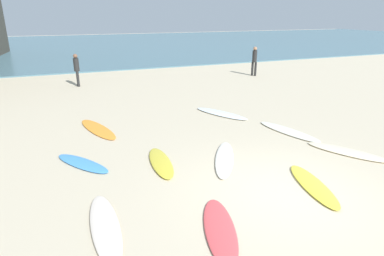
{
  "coord_description": "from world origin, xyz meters",
  "views": [
    {
      "loc": [
        -4.33,
        -5.02,
        3.75
      ],
      "look_at": [
        -0.63,
        4.07,
        0.3
      ],
      "focal_mm": 30.73,
      "sensor_mm": 36.0,
      "label": 1
    }
  ],
  "objects_px": {
    "surfboard_5": "(82,163)",
    "surfboard_3": "(220,229)",
    "beachgoer_mid": "(77,68)",
    "surfboard_1": "(289,131)",
    "surfboard_9": "(105,226)",
    "surfboard_2": "(224,158)",
    "surfboard_4": "(98,129)",
    "surfboard_7": "(347,152)",
    "surfboard_8": "(313,185)",
    "beachgoer_near": "(254,60)",
    "surfboard_0": "(161,162)",
    "surfboard_6": "(221,113)"
  },
  "relations": [
    {
      "from": "surfboard_5",
      "to": "surfboard_3",
      "type": "bearing_deg",
      "value": -94.68
    },
    {
      "from": "surfboard_3",
      "to": "beachgoer_mid",
      "type": "bearing_deg",
      "value": 114.06
    },
    {
      "from": "surfboard_1",
      "to": "surfboard_9",
      "type": "distance_m",
      "value": 7.05
    },
    {
      "from": "surfboard_2",
      "to": "surfboard_3",
      "type": "relative_size",
      "value": 1.19
    },
    {
      "from": "surfboard_5",
      "to": "beachgoer_mid",
      "type": "height_order",
      "value": "beachgoer_mid"
    },
    {
      "from": "surfboard_4",
      "to": "surfboard_7",
      "type": "distance_m",
      "value": 7.84
    },
    {
      "from": "surfboard_3",
      "to": "beachgoer_mid",
      "type": "distance_m",
      "value": 14.17
    },
    {
      "from": "surfboard_1",
      "to": "surfboard_9",
      "type": "xyz_separation_m",
      "value": [
        -6.4,
        -2.96,
        0.01
      ]
    },
    {
      "from": "surfboard_8",
      "to": "beachgoer_near",
      "type": "bearing_deg",
      "value": 77.38
    },
    {
      "from": "surfboard_7",
      "to": "surfboard_2",
      "type": "bearing_deg",
      "value": 136.4
    },
    {
      "from": "surfboard_0",
      "to": "surfboard_5",
      "type": "distance_m",
      "value": 2.05
    },
    {
      "from": "surfboard_4",
      "to": "surfboard_8",
      "type": "bearing_deg",
      "value": -70.39
    },
    {
      "from": "surfboard_2",
      "to": "beachgoer_mid",
      "type": "distance_m",
      "value": 11.78
    },
    {
      "from": "surfboard_3",
      "to": "surfboard_9",
      "type": "distance_m",
      "value": 2.11
    },
    {
      "from": "surfboard_0",
      "to": "beachgoer_near",
      "type": "relative_size",
      "value": 1.1
    },
    {
      "from": "surfboard_1",
      "to": "beachgoer_near",
      "type": "distance_m",
      "value": 10.47
    },
    {
      "from": "surfboard_6",
      "to": "beachgoer_near",
      "type": "distance_m",
      "value": 8.88
    },
    {
      "from": "surfboard_3",
      "to": "surfboard_4",
      "type": "xyz_separation_m",
      "value": [
        -1.37,
        6.45,
        -0.0
      ]
    },
    {
      "from": "surfboard_7",
      "to": "surfboard_5",
      "type": "bearing_deg",
      "value": 135.02
    },
    {
      "from": "beachgoer_near",
      "to": "surfboard_0",
      "type": "bearing_deg",
      "value": -81.0
    },
    {
      "from": "surfboard_0",
      "to": "surfboard_4",
      "type": "xyz_separation_m",
      "value": [
        -1.2,
        3.35,
        -0.01
      ]
    },
    {
      "from": "beachgoer_mid",
      "to": "surfboard_5",
      "type": "bearing_deg",
      "value": 179.82
    },
    {
      "from": "surfboard_1",
      "to": "surfboard_5",
      "type": "xyz_separation_m",
      "value": [
        -6.56,
        0.0,
        0.0
      ]
    },
    {
      "from": "surfboard_3",
      "to": "surfboard_7",
      "type": "xyz_separation_m",
      "value": [
        4.93,
        1.79,
        0.0
      ]
    },
    {
      "from": "surfboard_0",
      "to": "surfboard_5",
      "type": "xyz_separation_m",
      "value": [
        -1.92,
        0.72,
        -0.0
      ]
    },
    {
      "from": "surfboard_0",
      "to": "surfboard_1",
      "type": "relative_size",
      "value": 0.81
    },
    {
      "from": "surfboard_7",
      "to": "surfboard_9",
      "type": "xyz_separation_m",
      "value": [
        -6.86,
        -0.93,
        0.01
      ]
    },
    {
      "from": "surfboard_2",
      "to": "beachgoer_mid",
      "type": "height_order",
      "value": "beachgoer_mid"
    },
    {
      "from": "surfboard_5",
      "to": "surfboard_9",
      "type": "height_order",
      "value": "surfboard_9"
    },
    {
      "from": "surfboard_1",
      "to": "surfboard_4",
      "type": "bearing_deg",
      "value": -36.66
    },
    {
      "from": "surfboard_3",
      "to": "surfboard_8",
      "type": "bearing_deg",
      "value": 31.43
    },
    {
      "from": "surfboard_9",
      "to": "beachgoer_near",
      "type": "height_order",
      "value": "beachgoer_near"
    },
    {
      "from": "surfboard_2",
      "to": "beachgoer_near",
      "type": "relative_size",
      "value": 1.33
    },
    {
      "from": "surfboard_1",
      "to": "surfboard_3",
      "type": "xyz_separation_m",
      "value": [
        -4.47,
        -3.82,
        -0.0
      ]
    },
    {
      "from": "surfboard_6",
      "to": "surfboard_5",
      "type": "bearing_deg",
      "value": -179.46
    },
    {
      "from": "surfboard_4",
      "to": "surfboard_0",
      "type": "bearing_deg",
      "value": -85.62
    },
    {
      "from": "surfboard_6",
      "to": "beachgoer_near",
      "type": "xyz_separation_m",
      "value": [
        5.7,
        6.73,
        0.96
      ]
    },
    {
      "from": "beachgoer_near",
      "to": "surfboard_4",
      "type": "bearing_deg",
      "value": -95.71
    },
    {
      "from": "surfboard_5",
      "to": "surfboard_6",
      "type": "bearing_deg",
      "value": -7.25
    },
    {
      "from": "surfboard_3",
      "to": "surfboard_9",
      "type": "xyz_separation_m",
      "value": [
        -1.93,
        0.86,
        0.01
      ]
    },
    {
      "from": "surfboard_2",
      "to": "surfboard_5",
      "type": "xyz_separation_m",
      "value": [
        -3.58,
        1.13,
        0.0
      ]
    },
    {
      "from": "beachgoer_near",
      "to": "surfboard_8",
      "type": "bearing_deg",
      "value": -65.4
    },
    {
      "from": "surfboard_8",
      "to": "beachgoer_mid",
      "type": "bearing_deg",
      "value": 121.25
    },
    {
      "from": "surfboard_1",
      "to": "surfboard_7",
      "type": "xyz_separation_m",
      "value": [
        0.46,
        -2.03,
        0.0
      ]
    },
    {
      "from": "surfboard_5",
      "to": "surfboard_7",
      "type": "distance_m",
      "value": 7.3
    },
    {
      "from": "surfboard_8",
      "to": "surfboard_4",
      "type": "bearing_deg",
      "value": 139.06
    },
    {
      "from": "surfboard_6",
      "to": "beachgoer_near",
      "type": "height_order",
      "value": "beachgoer_near"
    },
    {
      "from": "surfboard_6",
      "to": "surfboard_7",
      "type": "height_order",
      "value": "surfboard_6"
    },
    {
      "from": "surfboard_8",
      "to": "beachgoer_mid",
      "type": "relative_size",
      "value": 1.21
    },
    {
      "from": "surfboard_5",
      "to": "beachgoer_near",
      "type": "xyz_separation_m",
      "value": [
        11.1,
        9.37,
        0.97
      ]
    }
  ]
}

